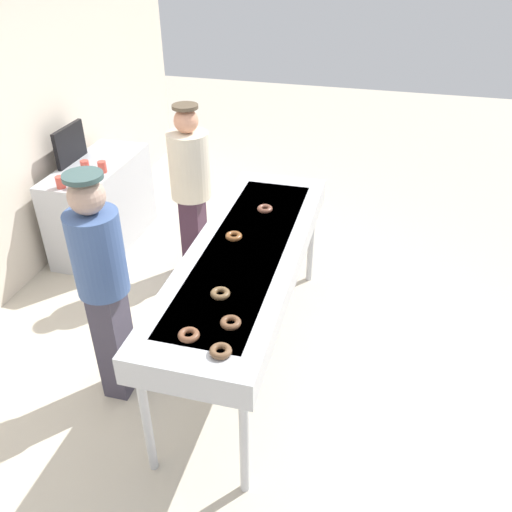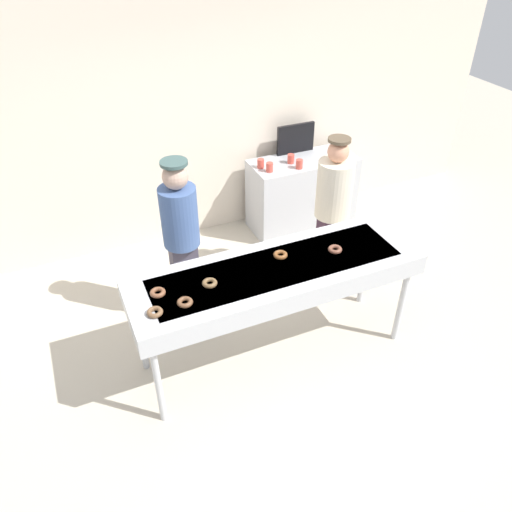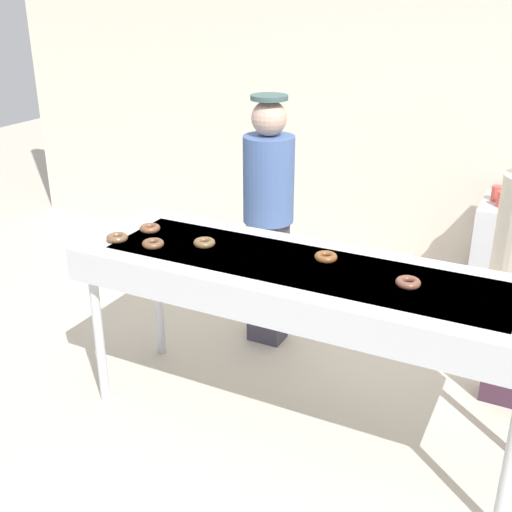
{
  "view_description": "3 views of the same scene",
  "coord_description": "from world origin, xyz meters",
  "views": [
    {
      "loc": [
        -2.99,
        -0.85,
        2.94
      ],
      "look_at": [
        -0.2,
        -0.12,
        1.07
      ],
      "focal_mm": 36.87,
      "sensor_mm": 36.0,
      "label": 1
    },
    {
      "loc": [
        -1.47,
        -2.92,
        3.49
      ],
      "look_at": [
        -0.16,
        0.06,
        1.12
      ],
      "focal_mm": 35.08,
      "sensor_mm": 36.0,
      "label": 2
    },
    {
      "loc": [
        1.15,
        -2.79,
        2.33
      ],
      "look_at": [
        -0.19,
        -0.13,
        1.07
      ],
      "focal_mm": 44.78,
      "sensor_mm": 36.0,
      "label": 3
    }
  ],
  "objects": [
    {
      "name": "chocolate_donut_4",
      "position": [
        -0.58,
        -0.0,
        1.02
      ],
      "size": [
        0.14,
        0.14,
        0.04
      ],
      "primitive_type": "torus",
      "rotation": [
        0.0,
        0.0,
        0.22
      ],
      "color": "brown",
      "rests_on": "fryer_conveyor"
    },
    {
      "name": "fryer_conveyor",
      "position": [
        0.0,
        0.0,
        0.91
      ],
      "size": [
        2.48,
        0.76,
        1.0
      ],
      "color": "#B7BABF",
      "rests_on": "ground"
    },
    {
      "name": "chocolate_donut_0",
      "position": [
        -0.98,
        0.05,
        1.02
      ],
      "size": [
        0.13,
        0.13,
        0.04
      ],
      "primitive_type": "torus",
      "rotation": [
        0.0,
        0.0,
        1.65
      ],
      "color": "brown",
      "rests_on": "fryer_conveyor"
    },
    {
      "name": "paper_cup_2",
      "position": [
        1.09,
        1.89,
        0.95
      ],
      "size": [
        0.08,
        0.08,
        0.11
      ],
      "primitive_type": "cylinder",
      "color": "#CC4C3F",
      "rests_on": "prep_counter"
    },
    {
      "name": "chocolate_donut_2",
      "position": [
        0.09,
        0.12,
        1.02
      ],
      "size": [
        0.15,
        0.15,
        0.04
      ],
      "primitive_type": "torus",
      "rotation": [
        0.0,
        0.0,
        2.9
      ],
      "color": "brown",
      "rests_on": "fryer_conveyor"
    },
    {
      "name": "ground_plane",
      "position": [
        0.0,
        0.0,
        0.0
      ],
      "size": [
        16.0,
        16.0,
        0.0
      ],
      "primitive_type": "plane",
      "color": "beige"
    },
    {
      "name": "paper_cup_1",
      "position": [
        0.77,
        1.78,
        0.95
      ],
      "size": [
        0.08,
        0.08,
        0.11
      ],
      "primitive_type": "cylinder",
      "color": "#CC4C3F",
      "rests_on": "prep_counter"
    },
    {
      "name": "worker_assistant",
      "position": [
        -0.57,
        0.8,
        0.98
      ],
      "size": [
        0.33,
        0.33,
        1.71
      ],
      "rotation": [
        0.0,
        0.0,
        3.11
      ],
      "color": "#3C3747",
      "rests_on": "ground"
    },
    {
      "name": "paper_cup_3",
      "position": [
        0.71,
        1.91,
        0.95
      ],
      "size": [
        0.08,
        0.08,
        0.11
      ],
      "primitive_type": "cylinder",
      "color": "#CC4C3F",
      "rests_on": "prep_counter"
    },
    {
      "name": "prep_counter",
      "position": [
        1.27,
        1.9,
        0.45
      ],
      "size": [
        1.3,
        0.57,
        0.9
      ],
      "primitive_type": "cube",
      "color": "#B7BABF",
      "rests_on": "ground"
    },
    {
      "name": "chocolate_donut_5",
      "position": [
        -1.06,
        -0.16,
        1.02
      ],
      "size": [
        0.13,
        0.13,
        0.04
      ],
      "primitive_type": "torus",
      "rotation": [
        0.0,
        0.0,
        0.12
      ],
      "color": "brown",
      "rests_on": "fryer_conveyor"
    },
    {
      "name": "worker_baker",
      "position": [
        1.02,
        0.8,
        0.94
      ],
      "size": [
        0.36,
        0.36,
        1.64
      ],
      "rotation": [
        0.0,
        0.0,
        2.98
      ],
      "color": "#3C2434",
      "rests_on": "ground"
    },
    {
      "name": "chocolate_donut_1",
      "position": [
        0.55,
        -0.0,
        1.02
      ],
      "size": [
        0.16,
        0.16,
        0.04
      ],
      "primitive_type": "torus",
      "rotation": [
        0.0,
        0.0,
        1.16
      ],
      "color": "brown",
      "rests_on": "fryer_conveyor"
    },
    {
      "name": "menu_display",
      "position": [
        1.27,
        2.13,
        1.08
      ],
      "size": [
        0.48,
        0.04,
        0.36
      ],
      "primitive_type": "cube",
      "color": "black",
      "rests_on": "prep_counter"
    },
    {
      "name": "paper_cup_0",
      "position": [
        1.12,
        1.72,
        0.95
      ],
      "size": [
        0.08,
        0.08,
        0.11
      ],
      "primitive_type": "cylinder",
      "color": "#CC4C3F",
      "rests_on": "prep_counter"
    },
    {
      "name": "chocolate_donut_3",
      "position": [
        -0.82,
        -0.14,
        1.02
      ],
      "size": [
        0.16,
        0.16,
        0.04
      ],
      "primitive_type": "torus",
      "rotation": [
        0.0,
        0.0,
        1.06
      ],
      "color": "brown",
      "rests_on": "fryer_conveyor"
    }
  ]
}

